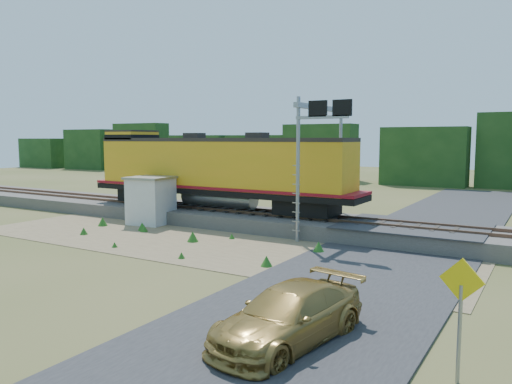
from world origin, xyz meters
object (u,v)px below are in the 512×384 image
Objects in this scene: signal_gantry at (323,134)px; locomotive at (215,169)px; shed at (151,200)px; car at (289,315)px; road_sign at (461,305)px.

locomotive is at bearing 174.83° from signal_gantry.
shed is 11.15m from signal_gantry.
shed is 0.40× the size of signal_gantry.
car is (15.21, -11.41, -0.74)m from shed.
shed is 1.07× the size of road_sign.
shed is at bearing -137.76° from locomotive.
shed is at bearing 152.81° from car.
locomotive is 21.61m from road_sign.
car is (4.95, -13.34, -4.66)m from signal_gantry.
road_sign is (16.35, -14.04, -1.60)m from locomotive.
car is at bearing 179.58° from road_sign.
signal_gantry is at bearing 123.82° from road_sign.
signal_gantry is at bearing 120.01° from car.
locomotive reaches higher than car.
locomotive reaches higher than shed.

